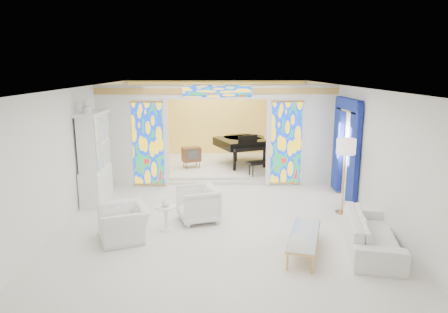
{
  "coord_description": "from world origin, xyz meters",
  "views": [
    {
      "loc": [
        -0.12,
        -9.63,
        3.45
      ],
      "look_at": [
        0.15,
        0.2,
        1.28
      ],
      "focal_mm": 32.0,
      "sensor_mm": 36.0,
      "label": 1
    }
  ],
  "objects_px": {
    "armchair_right": "(198,204)",
    "grand_piano": "(243,142)",
    "china_cabinet": "(95,158)",
    "tv_console": "(191,154)",
    "armchair_left": "(124,223)",
    "sofa": "(372,233)",
    "coffee_table": "(304,236)"
  },
  "relations": [
    {
      "from": "armchair_right",
      "to": "grand_piano",
      "type": "distance_m",
      "value": 5.15
    },
    {
      "from": "china_cabinet",
      "to": "tv_console",
      "type": "bearing_deg",
      "value": 51.28
    },
    {
      "from": "armchair_left",
      "to": "tv_console",
      "type": "height_order",
      "value": "tv_console"
    },
    {
      "from": "china_cabinet",
      "to": "grand_piano",
      "type": "height_order",
      "value": "china_cabinet"
    },
    {
      "from": "armchair_left",
      "to": "armchair_right",
      "type": "xyz_separation_m",
      "value": [
        1.5,
        0.96,
        0.06
      ]
    },
    {
      "from": "china_cabinet",
      "to": "sofa",
      "type": "relative_size",
      "value": 1.19
    },
    {
      "from": "armchair_right",
      "to": "coffee_table",
      "type": "bearing_deg",
      "value": 34.37
    },
    {
      "from": "armchair_left",
      "to": "tv_console",
      "type": "distance_m",
      "value": 5.51
    },
    {
      "from": "sofa",
      "to": "grand_piano",
      "type": "distance_m",
      "value": 6.84
    },
    {
      "from": "armchair_left",
      "to": "coffee_table",
      "type": "relative_size",
      "value": 0.6
    },
    {
      "from": "coffee_table",
      "to": "armchair_left",
      "type": "bearing_deg",
      "value": 168.44
    },
    {
      "from": "armchair_right",
      "to": "coffee_table",
      "type": "relative_size",
      "value": 0.5
    },
    {
      "from": "armchair_right",
      "to": "grand_piano",
      "type": "relative_size",
      "value": 0.28
    },
    {
      "from": "china_cabinet",
      "to": "armchair_left",
      "type": "relative_size",
      "value": 2.57
    },
    {
      "from": "sofa",
      "to": "armchair_left",
      "type": "bearing_deg",
      "value": 96.29
    },
    {
      "from": "grand_piano",
      "to": "sofa",
      "type": "bearing_deg",
      "value": -94.3
    },
    {
      "from": "sofa",
      "to": "tv_console",
      "type": "xyz_separation_m",
      "value": [
        -3.82,
        6.0,
        0.29
      ]
    },
    {
      "from": "grand_piano",
      "to": "tv_console",
      "type": "xyz_separation_m",
      "value": [
        -1.77,
        -0.5,
        -0.3
      ]
    },
    {
      "from": "china_cabinet",
      "to": "sofa",
      "type": "bearing_deg",
      "value": -26.43
    },
    {
      "from": "china_cabinet",
      "to": "tv_console",
      "type": "height_order",
      "value": "china_cabinet"
    },
    {
      "from": "coffee_table",
      "to": "china_cabinet",
      "type": "bearing_deg",
      "value": 146.47
    },
    {
      "from": "china_cabinet",
      "to": "coffee_table",
      "type": "bearing_deg",
      "value": -33.53
    },
    {
      "from": "coffee_table",
      "to": "tv_console",
      "type": "bearing_deg",
      "value": 111.93
    },
    {
      "from": "china_cabinet",
      "to": "tv_console",
      "type": "xyz_separation_m",
      "value": [
        2.35,
        2.93,
        -0.54
      ]
    },
    {
      "from": "armchair_right",
      "to": "grand_piano",
      "type": "xyz_separation_m",
      "value": [
        1.39,
        4.93,
        0.53
      ]
    },
    {
      "from": "armchair_left",
      "to": "sofa",
      "type": "distance_m",
      "value": 4.97
    },
    {
      "from": "sofa",
      "to": "china_cabinet",
      "type": "bearing_deg",
      "value": 76.86
    },
    {
      "from": "armchair_left",
      "to": "sofa",
      "type": "bearing_deg",
      "value": 62.01
    },
    {
      "from": "coffee_table",
      "to": "tv_console",
      "type": "distance_m",
      "value": 6.61
    },
    {
      "from": "armchair_right",
      "to": "sofa",
      "type": "distance_m",
      "value": 3.77
    },
    {
      "from": "tv_console",
      "to": "china_cabinet",
      "type": "bearing_deg",
      "value": -149.23
    },
    {
      "from": "armchair_left",
      "to": "grand_piano",
      "type": "relative_size",
      "value": 0.34
    }
  ]
}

